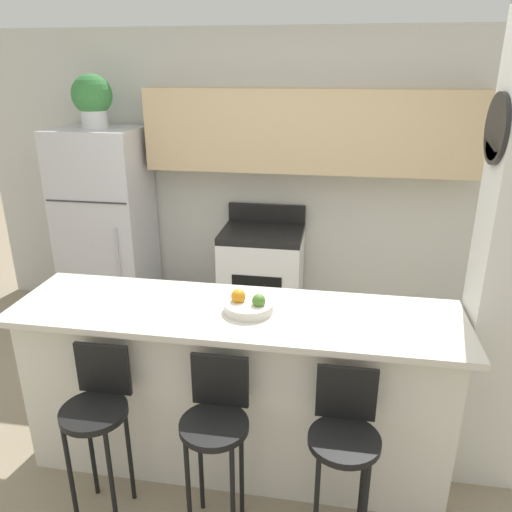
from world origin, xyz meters
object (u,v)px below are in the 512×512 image
at_px(potted_plant_on_fridge, 92,98).
at_px(bar_stool_right, 344,439).
at_px(refrigerator, 107,227).
at_px(bar_stool_mid, 216,425).
at_px(bar_stool_left, 98,411).
at_px(trash_bin, 166,310).
at_px(fruit_bowl, 248,305).
at_px(stove_range, 262,278).

bearing_deg(potted_plant_on_fridge, bar_stool_right, -44.91).
height_order(refrigerator, bar_stool_mid, refrigerator).
relative_size(refrigerator, bar_stool_left, 1.86).
relative_size(potted_plant_on_fridge, trash_bin, 1.14).
bearing_deg(fruit_bowl, bar_stool_left, -145.46).
relative_size(stove_range, fruit_bowl, 4.01).
bearing_deg(bar_stool_left, refrigerator, 113.45).
relative_size(stove_range, potted_plant_on_fridge, 2.47).
distance_m(refrigerator, stove_range, 1.48).
bearing_deg(stove_range, refrigerator, -178.71).
xyz_separation_m(bar_stool_right, trash_bin, (-1.55, 1.92, -0.43)).
bearing_deg(trash_bin, stove_range, 16.48).
bearing_deg(potted_plant_on_fridge, stove_range, 1.29).
height_order(potted_plant_on_fridge, trash_bin, potted_plant_on_fridge).
distance_m(stove_range, potted_plant_on_fridge, 2.09).
height_order(stove_range, potted_plant_on_fridge, potted_plant_on_fridge).
height_order(bar_stool_left, bar_stool_mid, same).
bearing_deg(fruit_bowl, bar_stool_mid, -99.06).
height_order(bar_stool_mid, potted_plant_on_fridge, potted_plant_on_fridge).
distance_m(bar_stool_mid, bar_stool_right, 0.61).
bearing_deg(refrigerator, fruit_bowl, -45.98).
bearing_deg(stove_range, trash_bin, -163.52).
height_order(bar_stool_mid, fruit_bowl, fruit_bowl).
bearing_deg(fruit_bowl, stove_range, 96.29).
relative_size(refrigerator, fruit_bowl, 6.55).
distance_m(stove_range, bar_stool_left, 2.23).
distance_m(stove_range, bar_stool_right, 2.29).
bearing_deg(stove_range, potted_plant_on_fridge, -178.71).
height_order(fruit_bowl, trash_bin, fruit_bowl).
bearing_deg(stove_range, bar_stool_right, -71.63).
bearing_deg(bar_stool_left, stove_range, 77.11).
bearing_deg(refrigerator, trash_bin, -19.77).
xyz_separation_m(fruit_bowl, trash_bin, (-1.02, 1.45, -0.85)).
distance_m(potted_plant_on_fridge, fruit_bowl, 2.50).
bearing_deg(bar_stool_mid, stove_range, 92.96).
bearing_deg(refrigerator, bar_stool_right, -44.91).
height_order(potted_plant_on_fridge, fruit_bowl, potted_plant_on_fridge).
height_order(bar_stool_left, trash_bin, bar_stool_left).
xyz_separation_m(bar_stool_left, bar_stool_right, (1.22, 0.00, 0.00)).
xyz_separation_m(potted_plant_on_fridge, trash_bin, (0.59, -0.21, -1.80)).
bearing_deg(bar_stool_right, trash_bin, 128.86).
bearing_deg(bar_stool_mid, bar_stool_left, 180.00).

